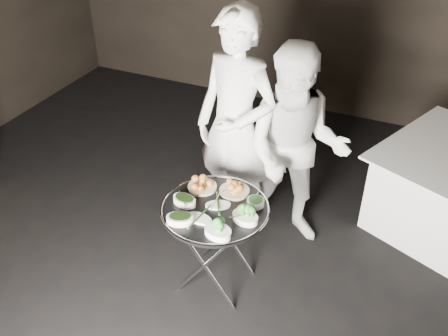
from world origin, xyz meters
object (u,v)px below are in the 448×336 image
at_px(waiter_right, 295,150).
at_px(serving_tray, 215,209).
at_px(tray_stand, 215,243).
at_px(waiter_left, 236,129).

bearing_deg(waiter_right, serving_tray, -125.53).
distance_m(tray_stand, serving_tray, 0.32).
bearing_deg(serving_tray, waiter_left, 101.59).
relative_size(tray_stand, waiter_left, 0.37).
bearing_deg(tray_stand, serving_tray, 63.43).
relative_size(serving_tray, waiter_right, 0.45).
height_order(tray_stand, waiter_right, waiter_right).
height_order(serving_tray, waiter_right, waiter_right).
height_order(tray_stand, waiter_left, waiter_left).
xyz_separation_m(tray_stand, waiter_right, (0.32, 0.74, 0.44)).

